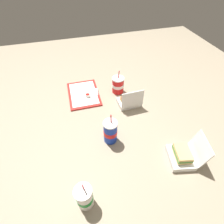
{
  "coord_description": "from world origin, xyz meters",
  "views": [
    {
      "loc": [
        -0.85,
        0.23,
        0.99
      ],
      "look_at": [
        0.04,
        -0.02,
        0.05
      ],
      "focal_mm": 28.0,
      "sensor_mm": 36.0,
      "label": 1
    }
  ],
  "objects_px": {
    "clamshell_sandwich_back": "(183,155)",
    "clamshell_hotdog_left": "(129,101)",
    "ketchup_cup": "(88,95)",
    "soda_cup_corner": "(85,197)",
    "plastic_fork": "(76,97)",
    "soda_cup_center": "(118,85)",
    "food_tray": "(84,94)",
    "soda_cup_right": "(110,132)"
  },
  "relations": [
    {
      "from": "ketchup_cup",
      "to": "soda_cup_right",
      "type": "xyz_separation_m",
      "value": [
        -0.48,
        -0.07,
        0.06
      ]
    },
    {
      "from": "soda_cup_center",
      "to": "ketchup_cup",
      "type": "bearing_deg",
      "value": 92.85
    },
    {
      "from": "food_tray",
      "to": "soda_cup_center",
      "type": "xyz_separation_m",
      "value": [
        -0.04,
        -0.3,
        0.07
      ]
    },
    {
      "from": "clamshell_hotdog_left",
      "to": "soda_cup_center",
      "type": "relative_size",
      "value": 0.89
    },
    {
      "from": "soda_cup_right",
      "to": "soda_cup_center",
      "type": "bearing_deg",
      "value": -22.35
    },
    {
      "from": "plastic_fork",
      "to": "soda_cup_center",
      "type": "relative_size",
      "value": 0.54
    },
    {
      "from": "clamshell_hotdog_left",
      "to": "soda_cup_right",
      "type": "bearing_deg",
      "value": 141.13
    },
    {
      "from": "food_tray",
      "to": "plastic_fork",
      "type": "xyz_separation_m",
      "value": [
        -0.03,
        0.07,
        0.01
      ]
    },
    {
      "from": "clamshell_sandwich_back",
      "to": "soda_cup_right",
      "type": "relative_size",
      "value": 0.93
    },
    {
      "from": "ketchup_cup",
      "to": "soda_cup_center",
      "type": "xyz_separation_m",
      "value": [
        0.01,
        -0.27,
        0.05
      ]
    },
    {
      "from": "clamshell_hotdog_left",
      "to": "soda_cup_corner",
      "type": "bearing_deg",
      "value": 144.29
    },
    {
      "from": "plastic_fork",
      "to": "soda_cup_right",
      "type": "height_order",
      "value": "soda_cup_right"
    },
    {
      "from": "food_tray",
      "to": "clamshell_hotdog_left",
      "type": "height_order",
      "value": "clamshell_hotdog_left"
    },
    {
      "from": "plastic_fork",
      "to": "soda_cup_right",
      "type": "relative_size",
      "value": 0.47
    },
    {
      "from": "plastic_fork",
      "to": "soda_cup_corner",
      "type": "relative_size",
      "value": 0.5
    },
    {
      "from": "clamshell_hotdog_left",
      "to": "soda_cup_corner",
      "type": "distance_m",
      "value": 0.81
    },
    {
      "from": "plastic_fork",
      "to": "clamshell_sandwich_back",
      "type": "height_order",
      "value": "clamshell_sandwich_back"
    },
    {
      "from": "soda_cup_corner",
      "to": "plastic_fork",
      "type": "bearing_deg",
      "value": -4.14
    },
    {
      "from": "ketchup_cup",
      "to": "soda_cup_right",
      "type": "height_order",
      "value": "soda_cup_right"
    },
    {
      "from": "food_tray",
      "to": "soda_cup_corner",
      "type": "height_order",
      "value": "soda_cup_corner"
    },
    {
      "from": "clamshell_hotdog_left",
      "to": "soda_cup_right",
      "type": "xyz_separation_m",
      "value": [
        -0.3,
        0.24,
        0.05
      ]
    },
    {
      "from": "clamshell_sandwich_back",
      "to": "soda_cup_corner",
      "type": "xyz_separation_m",
      "value": [
        -0.09,
        0.62,
        0.03
      ]
    },
    {
      "from": "plastic_fork",
      "to": "clamshell_hotdog_left",
      "type": "xyz_separation_m",
      "value": [
        -0.2,
        -0.41,
        0.03
      ]
    },
    {
      "from": "plastic_fork",
      "to": "soda_cup_corner",
      "type": "distance_m",
      "value": 0.86
    },
    {
      "from": "soda_cup_right",
      "to": "soda_cup_corner",
      "type": "bearing_deg",
      "value": 147.18
    },
    {
      "from": "ketchup_cup",
      "to": "soda_cup_right",
      "type": "relative_size",
      "value": 0.17
    },
    {
      "from": "clamshell_sandwich_back",
      "to": "soda_cup_corner",
      "type": "distance_m",
      "value": 0.62
    },
    {
      "from": "food_tray",
      "to": "clamshell_hotdog_left",
      "type": "xyz_separation_m",
      "value": [
        -0.23,
        -0.34,
        0.03
      ]
    },
    {
      "from": "ketchup_cup",
      "to": "soda_cup_center",
      "type": "height_order",
      "value": "soda_cup_center"
    },
    {
      "from": "food_tray",
      "to": "ketchup_cup",
      "type": "height_order",
      "value": "ketchup_cup"
    },
    {
      "from": "food_tray",
      "to": "clamshell_hotdog_left",
      "type": "relative_size",
      "value": 2.06
    },
    {
      "from": "soda_cup_center",
      "to": "food_tray",
      "type": "bearing_deg",
      "value": 82.39
    },
    {
      "from": "plastic_fork",
      "to": "food_tray",
      "type": "bearing_deg",
      "value": -66.04
    },
    {
      "from": "soda_cup_corner",
      "to": "soda_cup_center",
      "type": "relative_size",
      "value": 1.07
    },
    {
      "from": "food_tray",
      "to": "clamshell_sandwich_back",
      "type": "xyz_separation_m",
      "value": [
        -0.79,
        -0.49,
        0.04
      ]
    },
    {
      "from": "clamshell_sandwich_back",
      "to": "clamshell_hotdog_left",
      "type": "bearing_deg",
      "value": 14.57
    },
    {
      "from": "ketchup_cup",
      "to": "clamshell_sandwich_back",
      "type": "relative_size",
      "value": 0.18
    },
    {
      "from": "food_tray",
      "to": "soda_cup_right",
      "type": "bearing_deg",
      "value": -169.28
    },
    {
      "from": "ketchup_cup",
      "to": "soda_cup_corner",
      "type": "bearing_deg",
      "value": 169.29
    },
    {
      "from": "food_tray",
      "to": "clamshell_sandwich_back",
      "type": "height_order",
      "value": "clamshell_sandwich_back"
    },
    {
      "from": "food_tray",
      "to": "soda_cup_right",
      "type": "height_order",
      "value": "soda_cup_right"
    },
    {
      "from": "clamshell_hotdog_left",
      "to": "soda_cup_corner",
      "type": "xyz_separation_m",
      "value": [
        -0.65,
        0.47,
        0.04
      ]
    }
  ]
}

